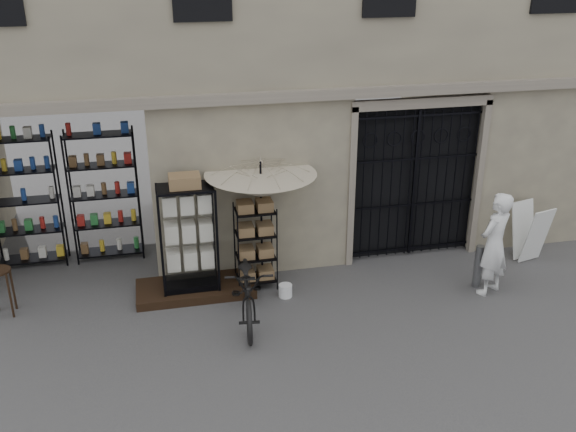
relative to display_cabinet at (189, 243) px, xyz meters
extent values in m
plane|color=#27272A|center=(2.46, -1.54, -0.96)|extent=(80.00, 80.00, 0.00)
cube|color=gray|center=(2.46, 2.46, 3.54)|extent=(14.00, 4.00, 9.00)
cube|color=black|center=(-2.04, 1.26, 0.54)|extent=(3.00, 1.70, 3.00)
cube|color=black|center=(-2.09, 1.76, 0.29)|extent=(2.70, 0.50, 2.50)
cube|color=black|center=(4.21, 0.74, 0.54)|extent=(2.50, 0.06, 3.00)
cube|color=black|center=(4.21, 0.58, 0.49)|extent=(0.05, 0.05, 2.80)
cube|color=black|center=(0.06, 0.01, -0.88)|extent=(2.00, 0.90, 0.15)
cube|color=black|center=(0.00, 0.01, -0.76)|extent=(1.02, 0.78, 0.10)
cube|color=silver|center=(0.07, -0.26, 0.09)|extent=(0.81, 0.24, 1.68)
cube|color=silver|center=(0.00, 0.01, -0.01)|extent=(0.84, 0.59, 1.40)
cube|color=olive|center=(0.00, 0.01, 1.04)|extent=(0.59, 0.50, 0.20)
cube|color=black|center=(1.13, 0.05, -0.20)|extent=(0.74, 0.59, 1.51)
cube|color=olive|center=(1.13, 0.05, -0.25)|extent=(0.63, 0.48, 1.13)
cylinder|color=black|center=(1.26, 0.17, 0.16)|extent=(0.05, 0.05, 2.24)
imported|color=tan|center=(1.26, 0.17, 0.97)|extent=(2.09, 2.11, 1.50)
cylinder|color=white|center=(1.55, -0.45, -0.85)|extent=(0.29, 0.29, 0.22)
imported|color=black|center=(0.82, -1.01, -0.96)|extent=(0.84, 1.15, 2.05)
cube|color=black|center=(-3.00, -0.01, -0.57)|extent=(0.32, 0.32, 0.79)
cylinder|color=slate|center=(4.89, -0.84, -0.57)|extent=(0.17, 0.17, 0.78)
imported|color=silver|center=(5.00, -1.06, -0.96)|extent=(1.45, 1.92, 0.44)
cube|color=silver|center=(6.37, -0.25, -0.40)|extent=(0.56, 0.38, 1.09)
cube|color=silver|center=(6.28, 0.07, -0.40)|extent=(0.56, 0.38, 1.09)
camera|label=1|loc=(-0.50, -9.77, 4.57)|focal=40.00mm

